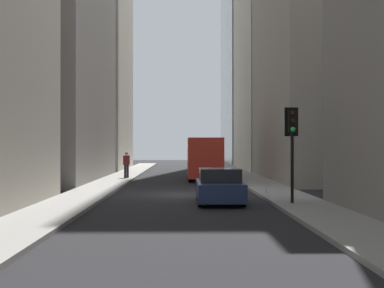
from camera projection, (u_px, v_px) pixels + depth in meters
The scene contains 12 objects.
ground_plane at pixel (184, 194), 26.62m from camera, with size 135.00×135.00×0.00m, color black.
sidewalk_right at pixel (89, 193), 26.55m from camera, with size 90.00×2.20×0.14m, color gray.
sidewalk_left at pixel (278, 193), 26.70m from camera, with size 90.00×2.20×0.14m, color gray.
building_left_far at pixel (291, 0), 55.21m from camera, with size 17.33×10.50×33.55m.
building_left_midfar at pixel (341, 7), 37.64m from camera, with size 15.88×10.50×23.29m.
building_right_far at pixel (76, 29), 55.04m from camera, with size 14.29×10.00×27.73m.
building_right_midfar at pixel (25, 45), 37.30m from camera, with size 16.98×10.00×18.17m.
delivery_truck at pixel (204, 159), 37.97m from camera, with size 6.46×2.25×2.84m.
sedan_navy at pixel (219, 187), 22.39m from camera, with size 4.30×1.78×1.42m.
traffic_light_foreground at pixel (292, 133), 21.21m from camera, with size 0.43×0.52×3.64m.
pedestrian at pixel (126, 163), 38.31m from camera, with size 0.26×0.44×1.78m.
discarded_bottle at pixel (266, 191), 25.70m from camera, with size 0.07×0.07×0.27m.
Camera 1 is at (-26.63, 0.07, 2.28)m, focal length 52.38 mm.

